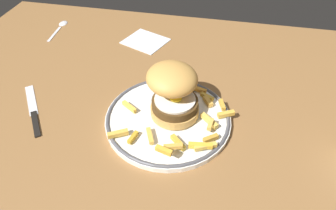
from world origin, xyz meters
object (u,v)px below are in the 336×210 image
object	(u,v)px
burger	(173,90)
knife	(34,113)
spoon	(61,25)
napkin	(145,41)
dinner_plate	(168,118)

from	to	relation	value
burger	knife	distance (cm)	31.43
spoon	napkin	xyz separation A→B (cm)	(29.02, -3.89, -0.16)
burger	napkin	size ratio (longest dim) A/B	1.22
spoon	dinner_plate	bearing A→B (deg)	-39.36
dinner_plate	knife	size ratio (longest dim) A/B	1.74
dinner_plate	spoon	xyz separation A→B (cm)	(-42.24, 34.64, -0.48)
spoon	burger	bearing A→B (deg)	-37.33
dinner_plate	napkin	distance (cm)	33.48
dinner_plate	burger	world-z (taller)	burger
burger	spoon	xyz separation A→B (cm)	(-42.93, 32.74, -6.70)
burger	spoon	size ratio (longest dim) A/B	1.07
knife	spoon	distance (cm)	40.67
dinner_plate	spoon	size ratio (longest dim) A/B	1.99
dinner_plate	spoon	world-z (taller)	dinner_plate
dinner_plate	burger	distance (cm)	6.55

